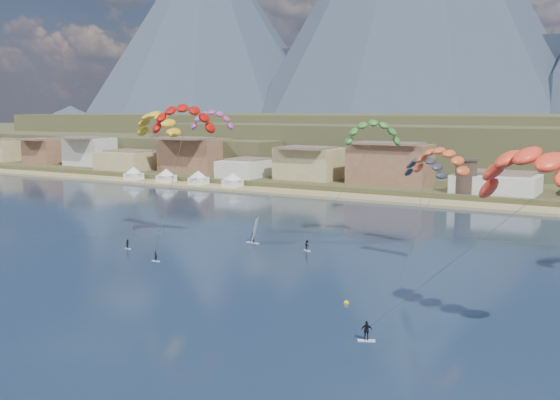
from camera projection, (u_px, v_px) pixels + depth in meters
name	position (u px, v px, depth m)	size (l,w,h in m)	color
ground	(113.00, 344.00, 61.42)	(2400.00, 2400.00, 0.00)	#0E1F33
beach	(435.00, 203.00, 152.36)	(2200.00, 12.00, 0.90)	tan
town	(315.00, 159.00, 184.77)	(400.00, 24.00, 12.00)	silver
watchtower	(466.00, 175.00, 155.91)	(5.82, 5.82, 8.60)	#47382D
beach_tents	(181.00, 173.00, 189.54)	(43.40, 6.40, 5.00)	white
kitesurfer_red	(183.00, 114.00, 103.20)	(11.31, 16.25, 25.02)	silver
kitesurfer_yellow	(157.00, 120.00, 110.51)	(10.44, 13.65, 23.52)	silver
kitesurfer_orange	(534.00, 167.00, 60.51)	(20.84, 14.06, 22.61)	silver
kitesurfer_green	(372.00, 130.00, 106.17)	(12.06, 15.97, 22.75)	silver
distant_kite_pink	(212.00, 117.00, 139.69)	(10.26, 8.16, 23.62)	#262626
distant_kite_dark	(425.00, 163.00, 101.53)	(8.34, 6.71, 16.63)	#262626
distant_kite_orange	(441.00, 156.00, 88.14)	(8.98, 6.60, 18.68)	#262626
windsurfer	(254.00, 235.00, 107.56)	(2.47, 2.71, 4.23)	silver
buoy	(347.00, 303.00, 74.00)	(0.64, 0.64, 0.64)	gold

